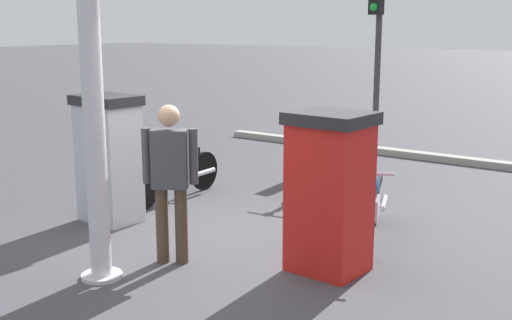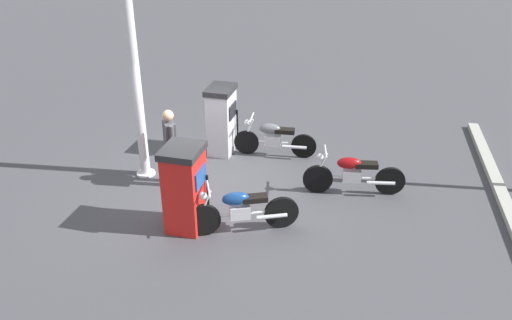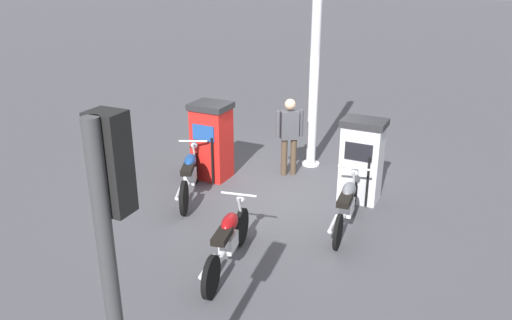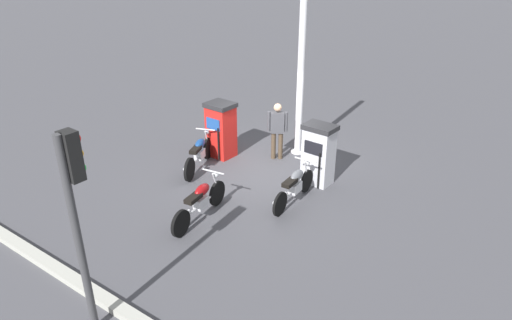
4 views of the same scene
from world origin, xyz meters
name	(u,v)px [view 4 (image 4 of 4)]	position (x,y,z in m)	size (l,w,h in m)	color
ground_plane	(265,169)	(0.00, 0.00, 0.00)	(120.00, 120.00, 0.00)	#424247
fuel_pump_near	(221,129)	(-0.05, -1.53, 0.81)	(0.75, 0.83, 1.60)	red
fuel_pump_far	(318,154)	(-0.05, 1.53, 0.80)	(0.67, 0.84, 1.58)	silver
motorcycle_near_pump	(199,153)	(0.95, -1.53, 0.46)	(1.95, 0.82, 0.95)	black
motorcycle_far_pump	(295,185)	(1.14, 1.51, 0.46)	(1.88, 0.56, 0.92)	black
motorcycle_extra	(200,201)	(2.91, 0.11, 0.45)	(2.03, 0.56, 0.94)	black
attendant_person	(277,128)	(-0.75, -0.08, 0.94)	(0.36, 0.54, 1.64)	#473828
roadside_traffic_light	(76,201)	(6.24, 0.73, 2.29)	(0.38, 0.26, 3.33)	#38383A
canopy_support_pole	(301,78)	(-1.45, 0.22, 2.25)	(0.40, 0.40, 4.65)	silver
road_edge_kerb	(90,290)	(5.85, 0.00, 0.06)	(0.54, 7.70, 0.12)	#9E9E93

